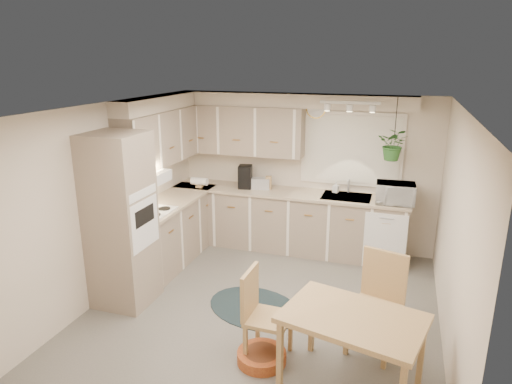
% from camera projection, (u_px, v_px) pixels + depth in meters
% --- Properties ---
extents(floor, '(4.20, 4.20, 0.00)m').
position_uv_depth(floor, '(265.00, 307.00, 5.54)').
color(floor, '#646058').
rests_on(floor, ground).
extents(ceiling, '(4.20, 4.20, 0.00)m').
position_uv_depth(ceiling, '(266.00, 107.00, 4.86)').
color(ceiling, silver).
rests_on(ceiling, wall_back).
extents(wall_back, '(4.00, 0.04, 2.40)m').
position_uv_depth(wall_back, '(305.00, 171.00, 7.11)').
color(wall_back, beige).
rests_on(wall_back, floor).
extents(wall_front, '(4.00, 0.04, 2.40)m').
position_uv_depth(wall_front, '(181.00, 305.00, 3.28)').
color(wall_front, beige).
rests_on(wall_front, floor).
extents(wall_left, '(0.04, 4.20, 2.40)m').
position_uv_depth(wall_left, '(115.00, 197.00, 5.79)').
color(wall_left, beige).
rests_on(wall_left, floor).
extents(wall_right, '(0.04, 4.20, 2.40)m').
position_uv_depth(wall_right, '(455.00, 234.00, 4.60)').
color(wall_right, beige).
rests_on(wall_right, floor).
extents(base_cab_left, '(0.60, 1.85, 0.90)m').
position_uv_depth(base_cab_left, '(172.00, 231.00, 6.71)').
color(base_cab_left, gray).
rests_on(base_cab_left, floor).
extents(base_cab_back, '(3.60, 0.60, 0.90)m').
position_uv_depth(base_cab_back, '(286.00, 221.00, 7.11)').
color(base_cab_back, gray).
rests_on(base_cab_back, floor).
extents(counter_left, '(0.64, 1.89, 0.04)m').
position_uv_depth(counter_left, '(171.00, 201.00, 6.58)').
color(counter_left, tan).
rests_on(counter_left, base_cab_left).
extents(counter_back, '(3.64, 0.64, 0.04)m').
position_uv_depth(counter_back, '(287.00, 193.00, 6.97)').
color(counter_back, tan).
rests_on(counter_back, base_cab_back).
extents(oven_stack, '(0.65, 0.65, 2.10)m').
position_uv_depth(oven_stack, '(121.00, 221.00, 5.40)').
color(oven_stack, gray).
rests_on(oven_stack, floor).
extents(wall_oven_face, '(0.02, 0.56, 0.58)m').
position_uv_depth(wall_oven_face, '(145.00, 224.00, 5.30)').
color(wall_oven_face, silver).
rests_on(wall_oven_face, oven_stack).
extents(upper_cab_left, '(0.35, 2.00, 0.75)m').
position_uv_depth(upper_cab_left, '(163.00, 137.00, 6.47)').
color(upper_cab_left, gray).
rests_on(upper_cab_left, wall_left).
extents(upper_cab_back, '(2.00, 0.35, 0.75)m').
position_uv_depth(upper_cab_back, '(240.00, 130.00, 7.07)').
color(upper_cab_back, gray).
rests_on(upper_cab_back, wall_back).
extents(soffit_left, '(0.30, 2.00, 0.20)m').
position_uv_depth(soffit_left, '(160.00, 103.00, 6.35)').
color(soffit_left, beige).
rests_on(soffit_left, wall_left).
extents(soffit_back, '(3.60, 0.30, 0.20)m').
position_uv_depth(soffit_back, '(291.00, 100.00, 6.72)').
color(soffit_back, beige).
rests_on(soffit_back, wall_back).
extents(cooktop, '(0.52, 0.58, 0.02)m').
position_uv_depth(cooktop, '(151.00, 212.00, 6.04)').
color(cooktop, silver).
rests_on(cooktop, counter_left).
extents(range_hood, '(0.40, 0.60, 0.14)m').
position_uv_depth(range_hood, '(147.00, 178.00, 5.92)').
color(range_hood, silver).
rests_on(range_hood, upper_cab_left).
extents(window_blinds, '(1.40, 0.02, 1.00)m').
position_uv_depth(window_blinds, '(351.00, 149.00, 6.76)').
color(window_blinds, white).
rests_on(window_blinds, wall_back).
extents(window_frame, '(1.50, 0.02, 1.10)m').
position_uv_depth(window_frame, '(351.00, 149.00, 6.77)').
color(window_frame, silver).
rests_on(window_frame, wall_back).
extents(sink, '(0.70, 0.48, 0.10)m').
position_uv_depth(sink, '(346.00, 199.00, 6.71)').
color(sink, '#B3B6BC').
rests_on(sink, counter_back).
extents(dishwasher_front, '(0.58, 0.02, 0.83)m').
position_uv_depth(dishwasher_front, '(385.00, 242.00, 6.39)').
color(dishwasher_front, silver).
rests_on(dishwasher_front, base_cab_back).
extents(track_light_bar, '(0.80, 0.04, 0.04)m').
position_uv_depth(track_light_bar, '(350.00, 103.00, 6.08)').
color(track_light_bar, silver).
rests_on(track_light_bar, ceiling).
extents(wall_clock, '(0.30, 0.03, 0.30)m').
position_uv_depth(wall_clock, '(316.00, 108.00, 6.76)').
color(wall_clock, '#E2B54F').
rests_on(wall_clock, wall_back).
extents(dining_table, '(1.35, 1.05, 0.75)m').
position_uv_depth(dining_table, '(351.00, 353.00, 4.07)').
color(dining_table, tan).
rests_on(dining_table, floor).
extents(chair_left, '(0.45, 0.45, 0.93)m').
position_uv_depth(chair_left, '(269.00, 316.00, 4.48)').
color(chair_left, tan).
rests_on(chair_left, floor).
extents(chair_back, '(0.60, 0.60, 1.04)m').
position_uv_depth(chair_back, '(375.00, 306.00, 4.56)').
color(chair_back, tan).
rests_on(chair_back, floor).
extents(braided_rug, '(1.44, 1.26, 0.01)m').
position_uv_depth(braided_rug, '(255.00, 307.00, 5.52)').
color(braided_rug, black).
rests_on(braided_rug, floor).
extents(pet_bed, '(0.56, 0.56, 0.11)m').
position_uv_depth(pet_bed, '(262.00, 357.00, 4.52)').
color(pet_bed, '#AD5C22').
rests_on(pet_bed, floor).
extents(microwave, '(0.54, 0.32, 0.36)m').
position_uv_depth(microwave, '(395.00, 191.00, 6.36)').
color(microwave, silver).
rests_on(microwave, counter_back).
extents(soap_bottle, '(0.12, 0.19, 0.08)m').
position_uv_depth(soap_bottle, '(336.00, 190.00, 6.88)').
color(soap_bottle, silver).
rests_on(soap_bottle, counter_back).
extents(hanging_plant, '(0.47, 0.51, 0.35)m').
position_uv_depth(hanging_plant, '(393.00, 148.00, 6.21)').
color(hanging_plant, '#2A5F26').
rests_on(hanging_plant, ceiling).
extents(coffee_maker, '(0.24, 0.28, 0.35)m').
position_uv_depth(coffee_maker, '(245.00, 177.00, 7.12)').
color(coffee_maker, black).
rests_on(coffee_maker, counter_back).
extents(toaster, '(0.31, 0.21, 0.17)m').
position_uv_depth(toaster, '(261.00, 183.00, 7.09)').
color(toaster, '#B3B6BC').
rests_on(toaster, counter_back).
extents(knife_block, '(0.11, 0.11, 0.20)m').
position_uv_depth(knife_block, '(269.00, 183.00, 7.08)').
color(knife_block, tan).
rests_on(knife_block, counter_back).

